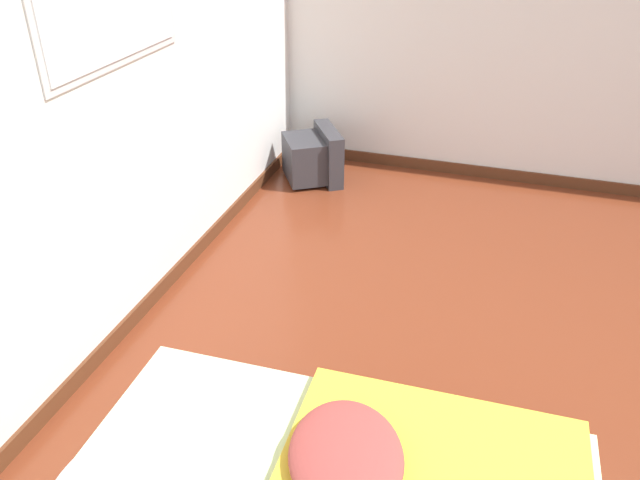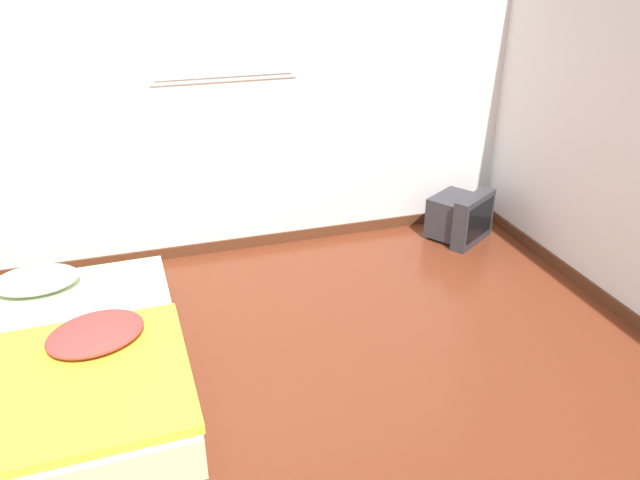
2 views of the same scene
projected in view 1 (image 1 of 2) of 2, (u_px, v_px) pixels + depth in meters
wall_back at (64, 97)px, 2.61m from camera, size 7.65×0.08×2.60m
crt_tv at (314, 157)px, 4.84m from camera, size 0.58×0.56×0.41m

